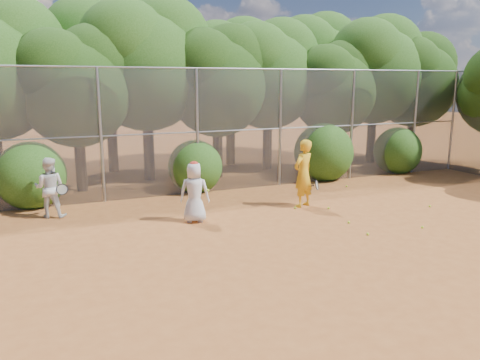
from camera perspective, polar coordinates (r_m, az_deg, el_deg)
name	(u,v)px	position (r m, az deg, el deg)	size (l,w,h in m)	color
ground	(325,246)	(10.67, 10.35, -7.91)	(80.00, 80.00, 0.00)	#965022
fence_back	(223,129)	(15.43, -2.09, 6.20)	(20.05, 0.09, 4.03)	gray
tree_2	(76,82)	(16.22, -19.32, 11.25)	(3.99, 3.47, 5.47)	black
tree_3	(147,58)	(17.59, -11.32, 14.32)	(4.89, 4.26, 6.70)	black
tree_4	(218,77)	(17.69, -2.71, 12.45)	(4.19, 3.64, 5.73)	black
tree_5	(269,70)	(19.43, 3.56, 13.25)	(4.51, 3.92, 6.17)	black
tree_6	(335,85)	(19.82, 11.46, 11.33)	(3.86, 3.36, 5.29)	black
tree_7	(376,65)	(21.82, 16.22, 13.27)	(4.77, 4.14, 6.53)	black
tree_8	(415,76)	(22.88, 20.61, 11.74)	(4.25, 3.70, 5.82)	black
tree_10	(109,54)	(19.60, -15.67, 14.53)	(5.15, 4.48, 7.06)	black
tree_11	(231,68)	(20.48, -1.07, 13.52)	(4.64, 4.03, 6.35)	black
tree_12	(315,62)	(23.08, 9.09, 14.06)	(5.02, 4.37, 6.88)	black
bush_0	(31,172)	(14.87, -24.17, 0.84)	(2.00, 2.00, 2.00)	#224B12
bush_1	(195,164)	(15.58, -5.48, 1.93)	(1.80, 1.80, 1.80)	#224B12
bush_2	(324,150)	(17.69, 10.16, 3.64)	(2.20, 2.20, 2.20)	#224B12
bush_3	(398,149)	(19.83, 18.66, 3.64)	(1.90, 1.90, 1.90)	#224B12
player_yellow	(303,173)	(13.63, 7.72, 0.79)	(0.91, 0.71, 1.97)	gold
player_teen	(195,192)	(12.12, -5.56, -1.46)	(0.90, 0.75, 1.60)	silver
player_white	(50,188)	(13.47, -22.20, -0.86)	(0.95, 0.84, 1.63)	silver
ball_0	(349,222)	(12.40, 13.12, -5.05)	(0.07, 0.07, 0.07)	#BEE72A
ball_1	(329,208)	(13.66, 10.74, -3.37)	(0.07, 0.07, 0.07)	#BEE72A
ball_2	(422,227)	(12.54, 21.33, -5.39)	(0.07, 0.07, 0.07)	#BEE72A
ball_3	(430,206)	(14.70, 22.13, -2.96)	(0.07, 0.07, 0.07)	#BEE72A
ball_4	(368,234)	(11.59, 15.32, -6.36)	(0.07, 0.07, 0.07)	#BEE72A
ball_5	(347,186)	(16.62, 12.86, -0.73)	(0.07, 0.07, 0.07)	#BEE72A
ball_6	(295,208)	(13.54, 6.74, -3.39)	(0.07, 0.07, 0.07)	#BEE72A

